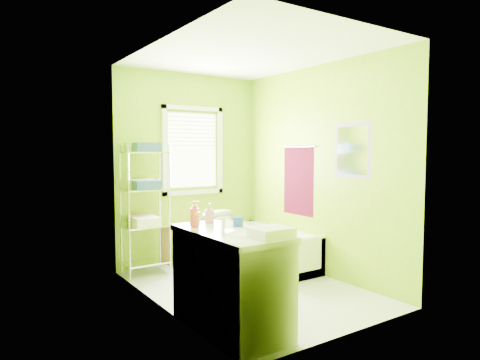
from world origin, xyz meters
TOP-DOWN VIEW (x-y plane):
  - ground at (0.00, 0.00)m, footprint 2.90×2.90m
  - room_envelope at (0.00, 0.00)m, footprint 2.14×2.94m
  - window at (0.05, 1.42)m, footprint 0.92×0.05m
  - door at (-1.04, -1.00)m, footprint 0.09×0.80m
  - right_wall_decor at (1.04, -0.02)m, footprint 0.04×1.48m
  - bathtub at (0.68, 0.63)m, footprint 0.74×1.59m
  - toilet at (-0.05, 1.08)m, footprint 0.65×0.86m
  - vanity at (-0.77, -0.82)m, footprint 0.59×1.15m
  - wire_shelf_unit at (-0.75, 1.17)m, footprint 0.56×0.44m

SIDE VIEW (x-z plane):
  - ground at x=0.00m, z-range 0.00..0.00m
  - bathtub at x=0.68m, z-range -0.09..0.42m
  - toilet at x=-0.05m, z-range 0.00..0.78m
  - vanity at x=-0.77m, z-range -0.09..1.01m
  - door at x=-1.04m, z-range 0.00..2.00m
  - wire_shelf_unit at x=-0.75m, z-range 0.18..1.83m
  - right_wall_decor at x=1.04m, z-range 0.74..1.91m
  - room_envelope at x=0.00m, z-range 0.24..2.86m
  - window at x=0.05m, z-range 1.00..2.22m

